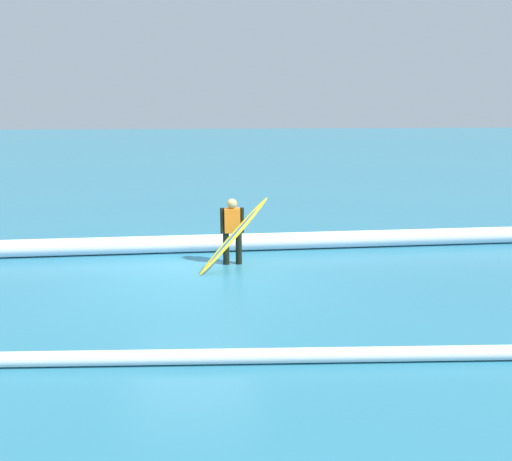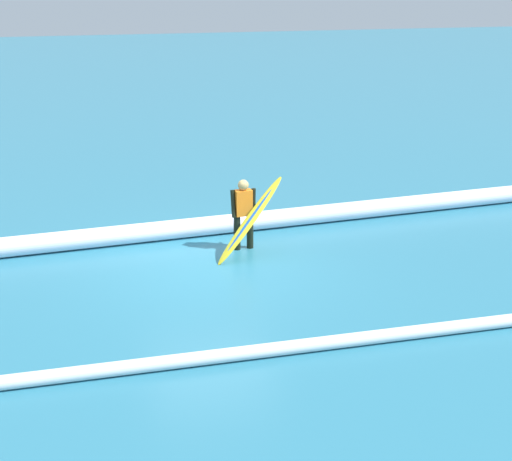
# 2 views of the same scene
# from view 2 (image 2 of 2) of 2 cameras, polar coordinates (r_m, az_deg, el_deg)

# --- Properties ---
(ground_plane) EXTENTS (126.20, 126.20, 0.00)m
(ground_plane) POSITION_cam_2_polar(r_m,az_deg,el_deg) (13.56, -3.88, -2.98)
(ground_plane) COLOR teal
(surfer) EXTENTS (0.52, 0.22, 1.47)m
(surfer) POSITION_cam_2_polar(r_m,az_deg,el_deg) (14.17, -1.03, 1.65)
(surfer) COLOR black
(surfer) RESTS_ON ground_plane
(surfboard) EXTENTS (1.60, 0.87, 1.54)m
(surfboard) POSITION_cam_2_polar(r_m,az_deg,el_deg) (13.81, -0.48, 0.85)
(surfboard) COLOR yellow
(surfboard) RESTS_ON ground_plane
(wave_crest_foreground) EXTENTS (23.79, 0.93, 0.41)m
(wave_crest_foreground) POSITION_cam_2_polar(r_m,az_deg,el_deg) (14.87, -11.57, -0.43)
(wave_crest_foreground) COLOR white
(wave_crest_foreground) RESTS_ON ground_plane
(wave_crest_midground) EXTENTS (19.00, 1.21, 0.21)m
(wave_crest_midground) POSITION_cam_2_polar(r_m,az_deg,el_deg) (10.62, 5.22, -9.19)
(wave_crest_midground) COLOR silver
(wave_crest_midground) RESTS_ON ground_plane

